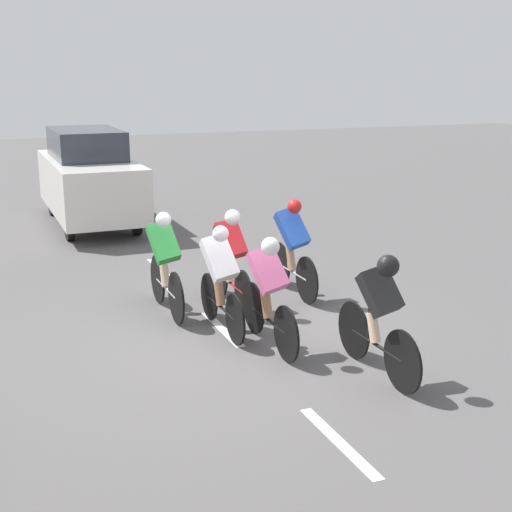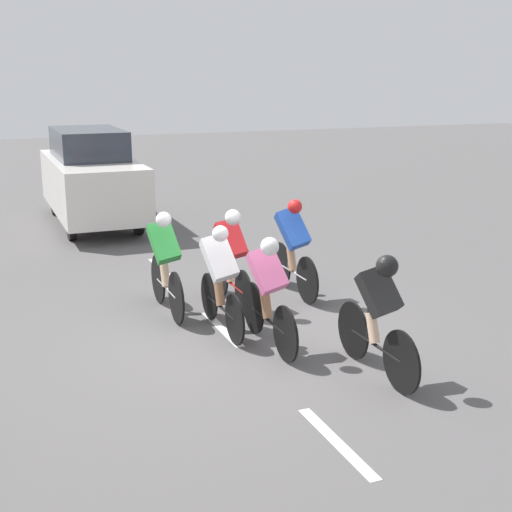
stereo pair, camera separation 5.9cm
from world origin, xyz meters
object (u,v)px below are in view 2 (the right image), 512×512
object	(u,v)px
support_car	(91,177)
cyclist_black	(378,311)
cyclist_pink	(268,289)
cyclist_green	(165,261)
cyclist_blue	(293,245)
cyclist_red	(231,255)
cyclist_white	(220,276)

from	to	relation	value
support_car	cyclist_black	bearing A→B (deg)	99.12
cyclist_pink	cyclist_black	bearing A→B (deg)	122.73
cyclist_pink	cyclist_black	distance (m)	1.46
cyclist_pink	support_car	bearing A→B (deg)	-84.90
cyclist_green	support_car	xyz separation A→B (m)	(-0.08, -6.58, 0.27)
support_car	cyclist_pink	bearing A→B (deg)	95.10
cyclist_blue	support_car	distance (m)	6.76
cyclist_red	cyclist_green	bearing A→B (deg)	-2.47
cyclist_pink	cyclist_red	world-z (taller)	cyclist_red
cyclist_blue	cyclist_green	bearing A→B (deg)	3.14
cyclist_black	support_car	distance (m)	9.65
cyclist_blue	cyclist_white	xyz separation A→B (m)	(1.53, 1.10, -0.02)
cyclist_green	support_car	bearing A→B (deg)	-90.67
cyclist_pink	cyclist_white	distance (m)	0.81
cyclist_green	support_car	world-z (taller)	support_car
cyclist_pink	support_car	xyz separation A→B (m)	(0.74, -8.30, 0.28)
cyclist_blue	support_car	size ratio (longest dim) A/B	0.36
cyclist_white	support_car	size ratio (longest dim) A/B	0.36
cyclist_white	cyclist_green	xyz separation A→B (m)	(0.46, -0.99, 0.00)
cyclist_blue	cyclist_white	bearing A→B (deg)	35.69
cyclist_blue	cyclist_black	world-z (taller)	cyclist_blue
cyclist_red	cyclist_green	world-z (taller)	cyclist_green
cyclist_pink	cyclist_green	size ratio (longest dim) A/B	1.00
cyclist_pink	cyclist_blue	bearing A→B (deg)	-122.74
cyclist_blue	cyclist_black	bearing A→B (deg)	82.82
cyclist_pink	support_car	size ratio (longest dim) A/B	0.37
cyclist_blue	cyclist_red	distance (m)	1.05
cyclist_pink	cyclist_white	world-z (taller)	cyclist_white
cyclist_white	cyclist_red	bearing A→B (deg)	-117.46
cyclist_red	support_car	xyz separation A→B (m)	(0.88, -6.62, 0.27)
cyclist_white	cyclist_black	distance (m)	2.26
cyclist_white	cyclist_red	distance (m)	1.07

